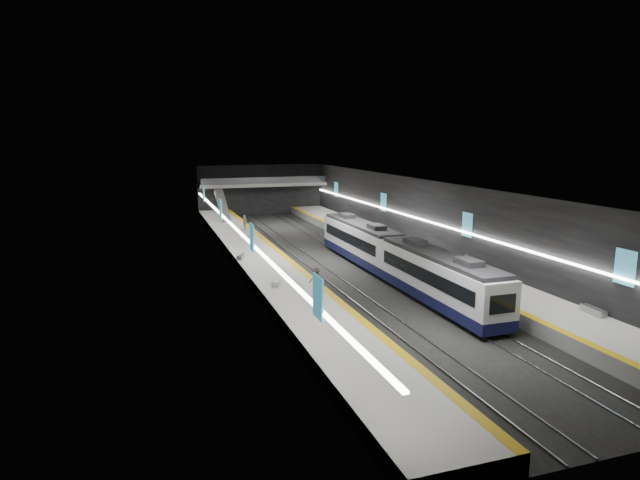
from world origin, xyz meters
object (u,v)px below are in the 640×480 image
object	(u,v)px
bench_left_far	(241,257)
passenger_right_a	(387,238)
passenger_left_a	(245,223)
passenger_left_b	(316,279)
train	(394,256)
passenger_right_b	(466,264)
bench_right_near	(593,311)
escalator	(222,205)
bench_left_near	(275,282)
bench_right_far	(388,235)

from	to	relation	value
bench_left_far	passenger_right_a	world-z (taller)	passenger_right_a
passenger_left_a	passenger_left_b	bearing A→B (deg)	-18.04
train	passenger_right_b	bearing A→B (deg)	-30.30
passenger_left_a	passenger_left_b	xyz separation A→B (m)	(0.34, -27.85, -0.09)
bench_right_near	passenger_right_a	size ratio (longest dim) A/B	1.20
passenger_left_a	passenger_left_b	world-z (taller)	passenger_left_a
escalator	bench_left_far	size ratio (longest dim) A/B	4.94
bench_left_near	passenger_right_a	xyz separation A→B (m)	(14.85, 11.25, 0.56)
bench_left_near	passenger_left_b	size ratio (longest dim) A/B	1.05
escalator	passenger_right_b	distance (m)	40.32
escalator	passenger_left_b	xyz separation A→B (m)	(1.55, -38.41, -1.04)
train	passenger_left_a	world-z (taller)	train
train	passenger_left_b	bearing A→B (deg)	-153.68
bench_right_near	train	bearing A→B (deg)	117.31
bench_right_near	passenger_left_b	xyz separation A→B (m)	(-15.45, 10.94, 0.63)
passenger_right_a	passenger_left_b	size ratio (longest dim) A/B	0.91
bench_right_far	passenger_right_b	bearing A→B (deg)	-89.68
train	bench_left_far	distance (m)	14.54
bench_left_near	bench_right_far	world-z (taller)	bench_left_near
escalator	bench_right_far	xyz separation A→B (m)	(16.21, -20.03, -1.69)
bench_right_near	bench_left_far	bearing A→B (deg)	131.71
bench_right_near	bench_right_far	xyz separation A→B (m)	(-0.79, 29.32, -0.02)
passenger_right_a	bench_right_near	bearing A→B (deg)	-173.36
train	escalator	size ratio (longest dim) A/B	3.76
train	bench_left_far	size ratio (longest dim) A/B	18.56
passenger_right_b	passenger_left_b	bearing A→B (deg)	144.51
bench_left_near	bench_right_near	bearing A→B (deg)	-20.43
bench_left_far	passenger_left_b	xyz separation A→B (m)	(3.55, -12.32, 0.66)
bench_right_near	bench_right_far	bearing A→B (deg)	94.01
passenger_right_a	train	bearing A→B (deg)	157.46
escalator	passenger_right_b	bearing A→B (deg)	-67.75
bench_right_far	passenger_left_a	world-z (taller)	passenger_left_a
bench_right_near	passenger_left_b	bearing A→B (deg)	147.16
bench_left_far	passenger_left_b	world-z (taller)	passenger_left_b
escalator	passenger_left_b	world-z (taller)	escalator
passenger_right_b	passenger_right_a	bearing A→B (deg)	56.39
train	passenger_right_a	bearing A→B (deg)	68.14
escalator	bench_left_near	world-z (taller)	escalator
bench_right_near	passenger_left_a	world-z (taller)	passenger_left_a
bench_left_far	passenger_left_b	distance (m)	12.84
escalator	passenger_left_a	distance (m)	10.67
escalator	bench_right_far	world-z (taller)	escalator
bench_right_near	passenger_right_a	distance (m)	24.88
bench_left_far	passenger_left_a	bearing A→B (deg)	99.93
passenger_left_a	passenger_right_a	bearing A→B (deg)	23.03
escalator	bench_left_far	bearing A→B (deg)	-94.38
bench_left_far	bench_right_far	size ratio (longest dim) A/B	0.93
escalator	passenger_right_b	world-z (taller)	escalator
passenger_left_b	passenger_left_a	bearing A→B (deg)	-83.34
escalator	passenger_left_a	xyz separation A→B (m)	(1.21, -10.56, -0.95)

